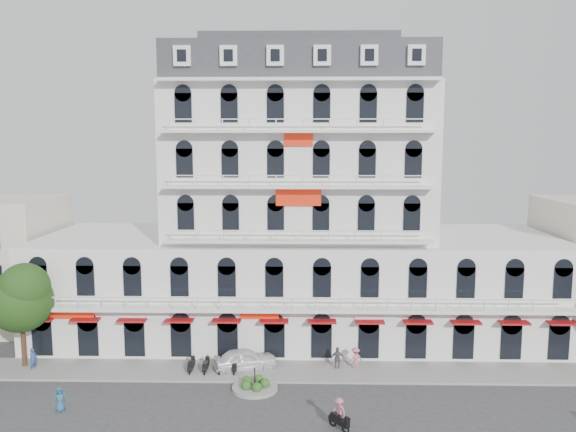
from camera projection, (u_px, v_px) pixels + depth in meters
The scene contains 11 objects.
sidewalk at pixel (298, 371), 42.17m from camera, with size 53.00×4.00×0.16m, color gray.
main_building at pixel (299, 224), 49.79m from camera, with size 45.00×15.00×25.80m.
traffic_island at pixel (255, 386), 39.23m from camera, with size 3.20×3.20×1.60m.
parked_scooter_row at pixel (213, 373), 42.11m from camera, with size 4.40×1.80×1.10m, color black, non-canonical shape.
tree_west_inner at pixel (21, 296), 42.35m from camera, with size 4.76×4.76×8.25m.
parked_car at pixel (245, 359), 42.65m from camera, with size 1.92×4.78×1.63m, color white.
rider_center at pixel (339, 413), 33.66m from camera, with size 1.25×1.36×2.02m.
pedestrian_left at pixel (60, 399), 35.99m from camera, with size 0.79×0.52×1.62m, color #285579.
pedestrian_mid at pixel (338, 359), 42.49m from camera, with size 1.06×0.44×1.80m, color #55535B.
pedestrian_right at pixel (355, 359), 42.46m from camera, with size 1.17×0.67×1.81m, color #C46876.
pedestrian_far at pixel (33, 360), 42.33m from camera, with size 0.65×0.43×1.79m, color navy.
Camera 1 is at (0.12, -31.29, 17.19)m, focal length 35.00 mm.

